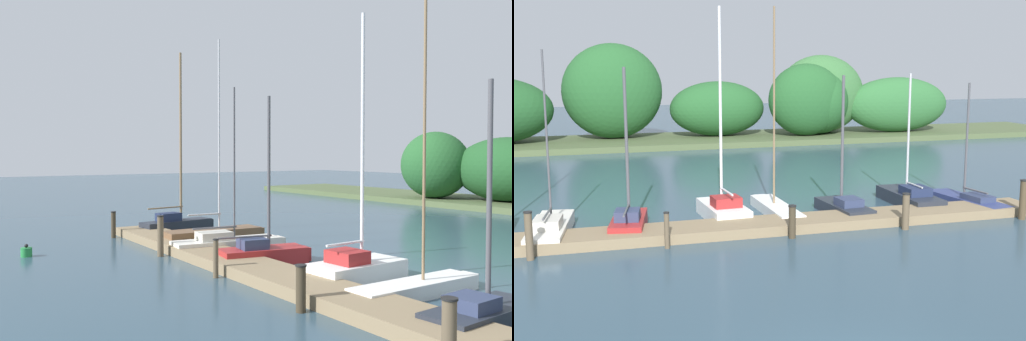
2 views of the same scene
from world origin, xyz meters
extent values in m
cube|color=#847051|center=(0.00, 11.18, 0.17)|extent=(24.32, 1.80, 0.35)
ellipsoid|color=#1E4C23|center=(-9.78, 36.92, 2.62)|extent=(7.66, 4.93, 4.44)
ellipsoid|color=#235628|center=(-14.41, 35.24, 2.86)|extent=(4.95, 4.97, 4.93)
cube|color=#232833|center=(-11.35, 12.93, 0.29)|extent=(1.45, 3.54, 0.58)
cube|color=#232833|center=(-11.56, 14.46, 0.26)|extent=(0.65, 0.93, 0.49)
cube|color=#1E2847|center=(-11.29, 12.51, 0.77)|extent=(0.87, 1.12, 0.38)
cylinder|color=#7F6647|center=(-11.38, 13.19, 4.52)|extent=(0.12, 0.12, 7.87)
cylinder|color=#7F6647|center=(-11.27, 12.35, 1.21)|extent=(0.33, 1.86, 0.07)
cube|color=brown|center=(-7.76, 12.92, 0.30)|extent=(1.30, 4.11, 0.59)
cube|color=brown|center=(-7.68, 14.74, 0.27)|extent=(0.66, 1.04, 0.51)
cylinder|color=#B7B7BC|center=(-7.74, 13.22, 4.52)|extent=(0.07, 0.07, 7.86)
cylinder|color=#B7B7BC|center=(-7.77, 12.55, 1.22)|extent=(0.14, 1.48, 0.07)
cube|color=silver|center=(-5.73, 12.43, 0.24)|extent=(1.59, 4.27, 0.49)
cube|color=silver|center=(-5.52, 14.29, 0.22)|extent=(0.73, 1.11, 0.41)
cube|color=beige|center=(-5.79, 11.91, 0.64)|extent=(0.98, 1.34, 0.32)
cylinder|color=#4C4C51|center=(-5.70, 12.74, 3.36)|extent=(0.07, 0.07, 5.76)
cylinder|color=#4C4C51|center=(-5.79, 11.95, 0.95)|extent=(0.27, 1.77, 0.07)
cube|color=maroon|center=(-3.15, 12.35, 0.27)|extent=(1.60, 3.12, 0.54)
cube|color=maroon|center=(-2.92, 13.66, 0.24)|extent=(0.72, 0.84, 0.46)
cube|color=#2D3856|center=(-3.22, 11.98, 0.71)|extent=(0.96, 1.02, 0.35)
cylinder|color=#4C4C51|center=(-3.11, 12.56, 3.10)|extent=(0.11, 0.11, 5.14)
cylinder|color=#4C4C51|center=(-3.26, 11.72, 0.95)|extent=(0.40, 1.90, 0.07)
cube|color=white|center=(0.41, 13.26, 0.29)|extent=(1.51, 3.12, 0.57)
cube|color=white|center=(0.33, 14.63, 0.26)|extent=(0.78, 0.80, 0.49)
cube|color=maroon|center=(0.43, 12.88, 0.76)|extent=(1.05, 0.97, 0.37)
cylinder|color=silver|center=(0.40, 13.49, 4.20)|extent=(0.11, 0.11, 7.26)
cylinder|color=silver|center=(0.44, 12.81, 1.15)|extent=(0.16, 1.51, 0.07)
cube|color=white|center=(2.53, 13.34, 0.20)|extent=(0.95, 4.12, 0.40)
cube|color=white|center=(2.52, 15.19, 0.18)|extent=(0.52, 1.03, 0.34)
cylinder|color=#7F6647|center=(2.53, 13.64, 4.14)|extent=(0.08, 0.08, 7.48)
cube|color=#232833|center=(5.02, 12.55, 0.23)|extent=(1.31, 3.16, 0.45)
cube|color=#2D3856|center=(5.04, 12.16, 0.60)|extent=(0.90, 0.98, 0.29)
cylinder|color=#4C4C51|center=(5.00, 12.78, 2.90)|extent=(0.11, 0.11, 4.89)
cylinder|color=#3D3323|center=(-11.43, 9.93, 0.56)|extent=(0.20, 0.20, 1.13)
cylinder|color=black|center=(-11.43, 9.93, 1.15)|extent=(0.23, 0.23, 0.04)
cylinder|color=brown|center=(-6.25, 9.96, 0.72)|extent=(0.22, 0.22, 1.44)
cylinder|color=black|center=(-6.25, 9.96, 1.46)|extent=(0.26, 0.26, 0.04)
cylinder|color=brown|center=(-2.17, 9.99, 0.57)|extent=(0.16, 0.16, 1.14)
cylinder|color=black|center=(-2.17, 9.99, 1.16)|extent=(0.19, 0.19, 0.04)
cylinder|color=#3D3323|center=(2.01, 9.97, 0.54)|extent=(0.24, 0.24, 1.09)
cylinder|color=black|center=(2.01, 9.97, 1.11)|extent=(0.27, 0.27, 0.04)
cylinder|color=brown|center=(6.21, 9.89, 0.63)|extent=(0.25, 0.25, 1.26)
cylinder|color=black|center=(6.21, 9.89, 1.28)|extent=(0.29, 0.29, 0.04)
cylinder|color=#23843D|center=(-8.84, 5.86, 0.16)|extent=(0.39, 0.39, 0.33)
sphere|color=black|center=(-8.84, 5.86, 0.39)|extent=(0.14, 0.14, 0.14)
camera|label=1|loc=(12.07, 2.16, 3.75)|focal=38.19mm
camera|label=2|loc=(-4.91, -10.02, 5.83)|focal=45.67mm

